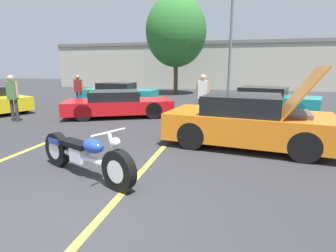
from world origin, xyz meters
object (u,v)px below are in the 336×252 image
object	(u,v)px
motorcycle	(84,155)
show_car_hood_open	(248,121)
parked_car_mid_right_row	(118,104)
spectator_by_show_car	(203,93)
spectator_midground	(13,94)
parked_car_right_row	(266,100)
parked_car_mid_left_row	(119,92)
tree_background	(176,32)
light_pole	(232,31)
spectator_near_motorcycle	(78,88)

from	to	relation	value
motorcycle	show_car_hood_open	distance (m)	4.18
parked_car_mid_right_row	spectator_by_show_car	xyz separation A→B (m)	(3.51, 0.07, 0.53)
show_car_hood_open	spectator_midground	size ratio (longest dim) A/B	2.47
show_car_hood_open	parked_car_right_row	distance (m)	5.73
show_car_hood_open	parked_car_mid_left_row	bearing A→B (deg)	139.61
show_car_hood_open	spectator_by_show_car	world-z (taller)	show_car_hood_open
tree_background	parked_car_right_row	size ratio (longest dim) A/B	1.55
parked_car_right_row	parked_car_mid_right_row	distance (m)	6.62
light_pole	spectator_by_show_car	bearing A→B (deg)	-95.43
light_pole	spectator_near_motorcycle	distance (m)	10.88
light_pole	spectator_midground	world-z (taller)	light_pole
parked_car_right_row	spectator_by_show_car	size ratio (longest dim) A/B	2.64
show_car_hood_open	spectator_midground	distance (m)	8.52
parked_car_right_row	spectator_near_motorcycle	xyz separation A→B (m)	(-9.10, -0.70, 0.41)
parked_car_mid_left_row	parked_car_mid_right_row	bearing A→B (deg)	-65.21
tree_background	spectator_by_show_car	distance (m)	11.00
parked_car_mid_left_row	spectator_midground	size ratio (longest dim) A/B	2.67
motorcycle	spectator_by_show_car	bearing A→B (deg)	99.77
show_car_hood_open	spectator_midground	xyz separation A→B (m)	(-8.44, 1.15, 0.39)
motorcycle	show_car_hood_open	bearing A→B (deg)	66.74
light_pole	parked_car_right_row	size ratio (longest dim) A/B	1.74
motorcycle	parked_car_mid_left_row	xyz separation A→B (m)	(-4.31, 11.06, 0.12)
motorcycle	parked_car_mid_right_row	size ratio (longest dim) A/B	0.52
tree_background	spectator_midground	distance (m)	12.92
tree_background	parked_car_mid_left_row	xyz separation A→B (m)	(-2.59, -4.79, -4.07)
parked_car_right_row	parked_car_mid_right_row	size ratio (longest dim) A/B	0.99
parked_car_right_row	parked_car_mid_left_row	distance (m)	8.79
spectator_midground	parked_car_mid_left_row	bearing A→B (deg)	81.39
light_pole	parked_car_mid_right_row	bearing A→B (deg)	-115.66
parked_car_right_row	parked_car_mid_right_row	xyz separation A→B (m)	(-6.10, -2.58, -0.04)
light_pole	show_car_hood_open	bearing A→B (deg)	-86.72
spectator_near_motorcycle	parked_car_mid_left_row	bearing A→B (deg)	78.01
parked_car_mid_left_row	spectator_by_show_car	xyz separation A→B (m)	(5.81, -5.11, 0.52)
parked_car_mid_left_row	spectator_near_motorcycle	size ratio (longest dim) A/B	2.82
parked_car_mid_left_row	parked_car_mid_right_row	size ratio (longest dim) A/B	0.99
light_pole	tree_background	bearing A→B (deg)	168.00
light_pole	spectator_by_show_car	distance (m)	9.68
tree_background	spectator_midground	bearing A→B (deg)	-107.15
motorcycle	spectator_by_show_car	xyz separation A→B (m)	(1.50, 5.96, 0.64)
parked_car_right_row	spectator_by_show_car	distance (m)	3.64
parked_car_right_row	spectator_midground	world-z (taller)	spectator_midground
parked_car_right_row	parked_car_mid_right_row	world-z (taller)	parked_car_right_row
spectator_by_show_car	spectator_midground	world-z (taller)	spectator_by_show_car
tree_background	motorcycle	size ratio (longest dim) A/B	2.96
motorcycle	spectator_near_motorcycle	distance (m)	9.25
show_car_hood_open	parked_car_right_row	world-z (taller)	show_car_hood_open
motorcycle	parked_car_right_row	xyz separation A→B (m)	(4.10, 8.47, 0.15)
spectator_midground	motorcycle	bearing A→B (deg)	-36.55
light_pole	parked_car_mid_left_row	bearing A→B (deg)	-149.53
show_car_hood_open	spectator_by_show_car	distance (m)	3.51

